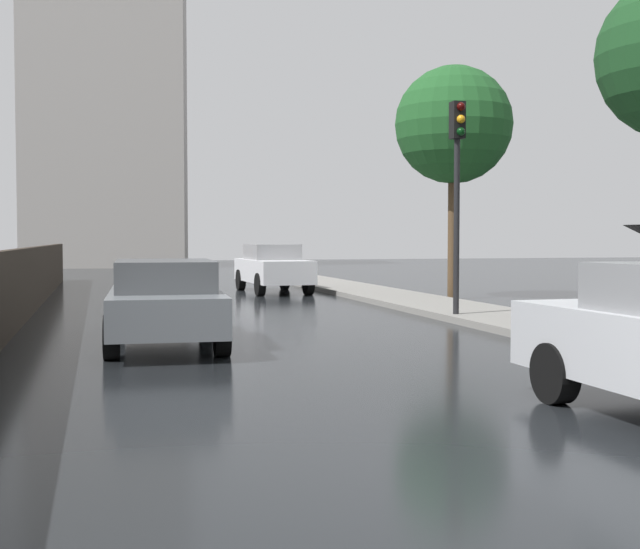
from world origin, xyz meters
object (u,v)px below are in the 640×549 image
car_white_mid_road (273,267)px  traffic_light (457,167)px  street_tree_mid (453,126)px  car_grey_far_ahead (165,300)px

car_white_mid_road → traffic_light: 10.18m
car_white_mid_road → street_tree_mid: bearing=-46.7°
traffic_light → street_tree_mid: street_tree_mid is taller
traffic_light → car_white_mid_road: bearing=100.6°
car_grey_far_ahead → street_tree_mid: size_ratio=0.72×
car_grey_far_ahead → street_tree_mid: (8.48, 7.88, 4.09)m
car_white_mid_road → car_grey_far_ahead: bearing=-111.3°
traffic_light → street_tree_mid: 6.27m
car_white_mid_road → street_tree_mid: size_ratio=0.68×
car_white_mid_road → car_grey_far_ahead: size_ratio=0.94×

